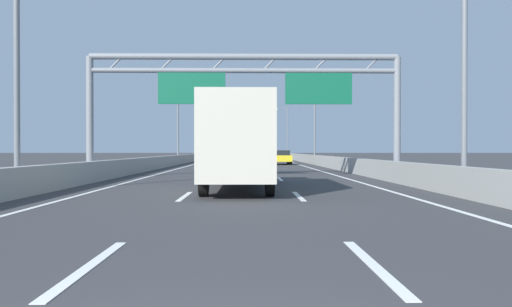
# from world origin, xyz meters

# --- Properties ---
(ground_plane) EXTENTS (260.00, 260.00, 0.00)m
(ground_plane) POSITION_xyz_m (0.00, 100.00, 0.00)
(ground_plane) COLOR #38383A
(lane_dash_left_0) EXTENTS (0.16, 3.00, 0.01)m
(lane_dash_left_0) POSITION_xyz_m (-1.80, 3.50, 0.01)
(lane_dash_left_0) COLOR white
(lane_dash_left_0) RESTS_ON ground_plane
(lane_dash_left_1) EXTENTS (0.16, 3.00, 0.01)m
(lane_dash_left_1) POSITION_xyz_m (-1.80, 12.50, 0.01)
(lane_dash_left_1) COLOR white
(lane_dash_left_1) RESTS_ON ground_plane
(lane_dash_left_2) EXTENTS (0.16, 3.00, 0.01)m
(lane_dash_left_2) POSITION_xyz_m (-1.80, 21.50, 0.01)
(lane_dash_left_2) COLOR white
(lane_dash_left_2) RESTS_ON ground_plane
(lane_dash_left_3) EXTENTS (0.16, 3.00, 0.01)m
(lane_dash_left_3) POSITION_xyz_m (-1.80, 30.50, 0.01)
(lane_dash_left_3) COLOR white
(lane_dash_left_3) RESTS_ON ground_plane
(lane_dash_left_4) EXTENTS (0.16, 3.00, 0.01)m
(lane_dash_left_4) POSITION_xyz_m (-1.80, 39.50, 0.01)
(lane_dash_left_4) COLOR white
(lane_dash_left_4) RESTS_ON ground_plane
(lane_dash_left_5) EXTENTS (0.16, 3.00, 0.01)m
(lane_dash_left_5) POSITION_xyz_m (-1.80, 48.50, 0.01)
(lane_dash_left_5) COLOR white
(lane_dash_left_5) RESTS_ON ground_plane
(lane_dash_left_6) EXTENTS (0.16, 3.00, 0.01)m
(lane_dash_left_6) POSITION_xyz_m (-1.80, 57.50, 0.01)
(lane_dash_left_6) COLOR white
(lane_dash_left_6) RESTS_ON ground_plane
(lane_dash_left_7) EXTENTS (0.16, 3.00, 0.01)m
(lane_dash_left_7) POSITION_xyz_m (-1.80, 66.50, 0.01)
(lane_dash_left_7) COLOR white
(lane_dash_left_7) RESTS_ON ground_plane
(lane_dash_left_8) EXTENTS (0.16, 3.00, 0.01)m
(lane_dash_left_8) POSITION_xyz_m (-1.80, 75.50, 0.01)
(lane_dash_left_8) COLOR white
(lane_dash_left_8) RESTS_ON ground_plane
(lane_dash_left_9) EXTENTS (0.16, 3.00, 0.01)m
(lane_dash_left_9) POSITION_xyz_m (-1.80, 84.50, 0.01)
(lane_dash_left_9) COLOR white
(lane_dash_left_9) RESTS_ON ground_plane
(lane_dash_left_10) EXTENTS (0.16, 3.00, 0.01)m
(lane_dash_left_10) POSITION_xyz_m (-1.80, 93.50, 0.01)
(lane_dash_left_10) COLOR white
(lane_dash_left_10) RESTS_ON ground_plane
(lane_dash_left_11) EXTENTS (0.16, 3.00, 0.01)m
(lane_dash_left_11) POSITION_xyz_m (-1.80, 102.50, 0.01)
(lane_dash_left_11) COLOR white
(lane_dash_left_11) RESTS_ON ground_plane
(lane_dash_left_12) EXTENTS (0.16, 3.00, 0.01)m
(lane_dash_left_12) POSITION_xyz_m (-1.80, 111.50, 0.01)
(lane_dash_left_12) COLOR white
(lane_dash_left_12) RESTS_ON ground_plane
(lane_dash_left_13) EXTENTS (0.16, 3.00, 0.01)m
(lane_dash_left_13) POSITION_xyz_m (-1.80, 120.50, 0.01)
(lane_dash_left_13) COLOR white
(lane_dash_left_13) RESTS_ON ground_plane
(lane_dash_left_14) EXTENTS (0.16, 3.00, 0.01)m
(lane_dash_left_14) POSITION_xyz_m (-1.80, 129.50, 0.01)
(lane_dash_left_14) COLOR white
(lane_dash_left_14) RESTS_ON ground_plane
(lane_dash_left_15) EXTENTS (0.16, 3.00, 0.01)m
(lane_dash_left_15) POSITION_xyz_m (-1.80, 138.50, 0.01)
(lane_dash_left_15) COLOR white
(lane_dash_left_15) RESTS_ON ground_plane
(lane_dash_left_16) EXTENTS (0.16, 3.00, 0.01)m
(lane_dash_left_16) POSITION_xyz_m (-1.80, 147.50, 0.01)
(lane_dash_left_16) COLOR white
(lane_dash_left_16) RESTS_ON ground_plane
(lane_dash_left_17) EXTENTS (0.16, 3.00, 0.01)m
(lane_dash_left_17) POSITION_xyz_m (-1.80, 156.50, 0.01)
(lane_dash_left_17) COLOR white
(lane_dash_left_17) RESTS_ON ground_plane
(lane_dash_right_0) EXTENTS (0.16, 3.00, 0.01)m
(lane_dash_right_0) POSITION_xyz_m (1.80, 3.50, 0.01)
(lane_dash_right_0) COLOR white
(lane_dash_right_0) RESTS_ON ground_plane
(lane_dash_right_1) EXTENTS (0.16, 3.00, 0.01)m
(lane_dash_right_1) POSITION_xyz_m (1.80, 12.50, 0.01)
(lane_dash_right_1) COLOR white
(lane_dash_right_1) RESTS_ON ground_plane
(lane_dash_right_2) EXTENTS (0.16, 3.00, 0.01)m
(lane_dash_right_2) POSITION_xyz_m (1.80, 21.50, 0.01)
(lane_dash_right_2) COLOR white
(lane_dash_right_2) RESTS_ON ground_plane
(lane_dash_right_3) EXTENTS (0.16, 3.00, 0.01)m
(lane_dash_right_3) POSITION_xyz_m (1.80, 30.50, 0.01)
(lane_dash_right_3) COLOR white
(lane_dash_right_3) RESTS_ON ground_plane
(lane_dash_right_4) EXTENTS (0.16, 3.00, 0.01)m
(lane_dash_right_4) POSITION_xyz_m (1.80, 39.50, 0.01)
(lane_dash_right_4) COLOR white
(lane_dash_right_4) RESTS_ON ground_plane
(lane_dash_right_5) EXTENTS (0.16, 3.00, 0.01)m
(lane_dash_right_5) POSITION_xyz_m (1.80, 48.50, 0.01)
(lane_dash_right_5) COLOR white
(lane_dash_right_5) RESTS_ON ground_plane
(lane_dash_right_6) EXTENTS (0.16, 3.00, 0.01)m
(lane_dash_right_6) POSITION_xyz_m (1.80, 57.50, 0.01)
(lane_dash_right_6) COLOR white
(lane_dash_right_6) RESTS_ON ground_plane
(lane_dash_right_7) EXTENTS (0.16, 3.00, 0.01)m
(lane_dash_right_7) POSITION_xyz_m (1.80, 66.50, 0.01)
(lane_dash_right_7) COLOR white
(lane_dash_right_7) RESTS_ON ground_plane
(lane_dash_right_8) EXTENTS (0.16, 3.00, 0.01)m
(lane_dash_right_8) POSITION_xyz_m (1.80, 75.50, 0.01)
(lane_dash_right_8) COLOR white
(lane_dash_right_8) RESTS_ON ground_plane
(lane_dash_right_9) EXTENTS (0.16, 3.00, 0.01)m
(lane_dash_right_9) POSITION_xyz_m (1.80, 84.50, 0.01)
(lane_dash_right_9) COLOR white
(lane_dash_right_9) RESTS_ON ground_plane
(lane_dash_right_10) EXTENTS (0.16, 3.00, 0.01)m
(lane_dash_right_10) POSITION_xyz_m (1.80, 93.50, 0.01)
(lane_dash_right_10) COLOR white
(lane_dash_right_10) RESTS_ON ground_plane
(lane_dash_right_11) EXTENTS (0.16, 3.00, 0.01)m
(lane_dash_right_11) POSITION_xyz_m (1.80, 102.50, 0.01)
(lane_dash_right_11) COLOR white
(lane_dash_right_11) RESTS_ON ground_plane
(lane_dash_right_12) EXTENTS (0.16, 3.00, 0.01)m
(lane_dash_right_12) POSITION_xyz_m (1.80, 111.50, 0.01)
(lane_dash_right_12) COLOR white
(lane_dash_right_12) RESTS_ON ground_plane
(lane_dash_right_13) EXTENTS (0.16, 3.00, 0.01)m
(lane_dash_right_13) POSITION_xyz_m (1.80, 120.50, 0.01)
(lane_dash_right_13) COLOR white
(lane_dash_right_13) RESTS_ON ground_plane
(lane_dash_right_14) EXTENTS (0.16, 3.00, 0.01)m
(lane_dash_right_14) POSITION_xyz_m (1.80, 129.50, 0.01)
(lane_dash_right_14) COLOR white
(lane_dash_right_14) RESTS_ON ground_plane
(lane_dash_right_15) EXTENTS (0.16, 3.00, 0.01)m
(lane_dash_right_15) POSITION_xyz_m (1.80, 138.50, 0.01)
(lane_dash_right_15) COLOR white
(lane_dash_right_15) RESTS_ON ground_plane
(lane_dash_right_16) EXTENTS (0.16, 3.00, 0.01)m
(lane_dash_right_16) POSITION_xyz_m (1.80, 147.50, 0.01)
(lane_dash_right_16) COLOR white
(lane_dash_right_16) RESTS_ON ground_plane
(lane_dash_right_17) EXTENTS (0.16, 3.00, 0.01)m
(lane_dash_right_17) POSITION_xyz_m (1.80, 156.50, 0.01)
(lane_dash_right_17) COLOR white
(lane_dash_right_17) RESTS_ON ground_plane
(edge_line_left) EXTENTS (0.16, 176.00, 0.01)m
(edge_line_left) POSITION_xyz_m (-5.25, 88.00, 0.01)
(edge_line_left) COLOR white
(edge_line_left) RESTS_ON ground_plane
(edge_line_right) EXTENTS (0.16, 176.00, 0.01)m
(edge_line_right) POSITION_xyz_m (5.25, 88.00, 0.01)
(edge_line_right) COLOR white
(edge_line_right) RESTS_ON ground_plane
(barrier_left) EXTENTS (0.45, 220.00, 0.95)m
(barrier_left) POSITION_xyz_m (-6.90, 110.00, 0.47)
(barrier_left) COLOR #9E9E99
(barrier_left) RESTS_ON ground_plane
(barrier_right) EXTENTS (0.45, 220.00, 0.95)m
(barrier_right) POSITION_xyz_m (6.90, 110.00, 0.47)
(barrier_right) COLOR #9E9E99
(barrier_right) RESTS_ON ground_plane
(sign_gantry) EXTENTS (15.97, 0.36, 6.36)m
(sign_gantry) POSITION_xyz_m (0.13, 21.65, 4.80)
(sign_gantry) COLOR gray
(sign_gantry) RESTS_ON ground_plane
(streetlamp_left_near) EXTENTS (2.58, 0.28, 9.50)m
(streetlamp_left_near) POSITION_xyz_m (-7.47, 13.86, 5.40)
(streetlamp_left_near) COLOR slate
(streetlamp_left_near) RESTS_ON ground_plane
(streetlamp_right_near) EXTENTS (2.58, 0.28, 9.50)m
(streetlamp_right_near) POSITION_xyz_m (7.47, 13.86, 5.40)
(streetlamp_right_near) COLOR slate
(streetlamp_right_near) RESTS_ON ground_plane
(streetlamp_left_mid) EXTENTS (2.58, 0.28, 9.50)m
(streetlamp_left_mid) POSITION_xyz_m (-7.47, 51.07, 5.40)
(streetlamp_left_mid) COLOR slate
(streetlamp_left_mid) RESTS_ON ground_plane
(streetlamp_right_mid) EXTENTS (2.58, 0.28, 9.50)m
(streetlamp_right_mid) POSITION_xyz_m (7.47, 51.07, 5.40)
(streetlamp_right_mid) COLOR slate
(streetlamp_right_mid) RESTS_ON ground_plane
(streetlamp_left_far) EXTENTS (2.58, 0.28, 9.50)m
(streetlamp_left_far) POSITION_xyz_m (-7.47, 88.29, 5.40)
(streetlamp_left_far) COLOR slate
(streetlamp_left_far) RESTS_ON ground_plane
(streetlamp_right_far) EXTENTS (2.58, 0.28, 9.50)m
(streetlamp_right_far) POSITION_xyz_m (7.47, 88.29, 5.40)
(streetlamp_right_far) COLOR slate
(streetlamp_right_far) RESTS_ON ground_plane
(white_car) EXTENTS (1.85, 4.32, 1.52)m
(white_car) POSITION_xyz_m (-3.63, 106.20, 0.77)
(white_car) COLOR silver
(white_car) RESTS_ON ground_plane
(silver_car) EXTENTS (1.75, 4.52, 1.50)m
(silver_car) POSITION_xyz_m (-3.42, 63.98, 0.77)
(silver_car) COLOR #A8ADB2
(silver_car) RESTS_ON ground_plane
(green_car) EXTENTS (1.85, 4.53, 1.50)m
(green_car) POSITION_xyz_m (-3.69, 122.25, 0.76)
(green_car) COLOR #1E7A38
(green_car) RESTS_ON ground_plane
(yellow_car) EXTENTS (1.76, 4.29, 1.43)m
(yellow_car) POSITION_xyz_m (3.58, 45.36, 0.73)
(yellow_car) COLOR yellow
(yellow_car) RESTS_ON ground_plane
(orange_car) EXTENTS (1.77, 4.32, 1.47)m
(orange_car) POSITION_xyz_m (0.01, 53.21, 0.75)
(orange_car) COLOR orange
(orange_car) RESTS_ON ground_plane
(box_truck) EXTENTS (2.36, 8.67, 3.27)m
(box_truck) POSITION_xyz_m (-0.16, 15.04, 1.75)
(box_truck) COLOR #194799
(box_truck) RESTS_ON ground_plane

